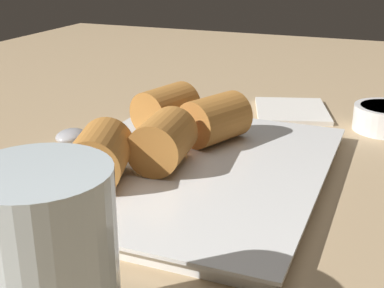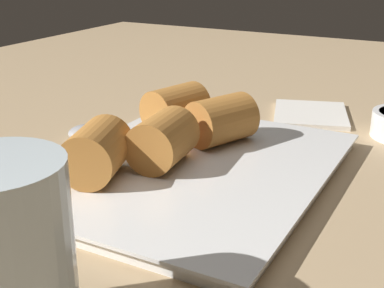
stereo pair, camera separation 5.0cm
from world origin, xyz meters
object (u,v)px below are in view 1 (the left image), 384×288
spoon (65,140)px  napkin (291,111)px  drinking_glass (46,268)px  serving_plate (192,171)px

spoon → napkin: 29.69cm
spoon → napkin: spoon is taller
spoon → drinking_glass: size_ratio=1.51×
napkin → drinking_glass: 49.01cm
spoon → serving_plate: bearing=79.6°
serving_plate → napkin: size_ratio=2.41×
spoon → drinking_glass: (27.31, 18.07, 4.79)cm
serving_plate → drinking_glass: (24.31, 1.79, 4.67)cm
serving_plate → drinking_glass: bearing=4.2°
spoon → napkin: (-21.37, 20.62, -0.34)cm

